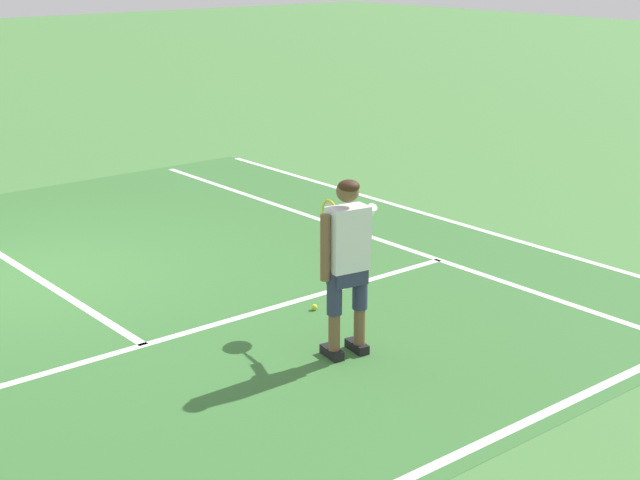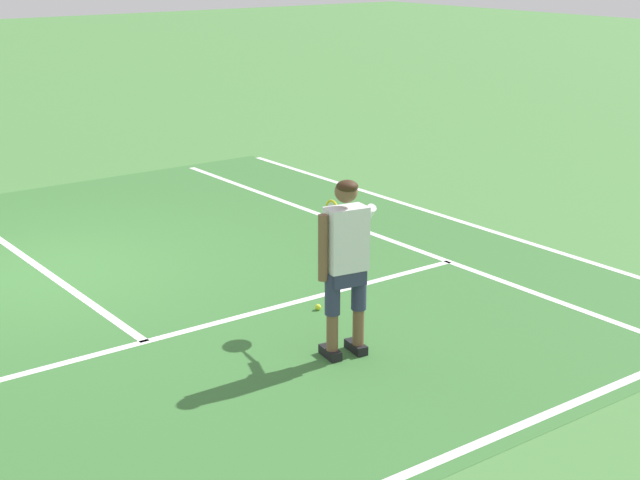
# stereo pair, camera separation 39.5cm
# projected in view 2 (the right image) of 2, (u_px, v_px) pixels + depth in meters

# --- Properties ---
(ground_plane) EXTENTS (80.00, 80.00, 0.00)m
(ground_plane) POSITION_uv_depth(u_px,v_px,m) (46.00, 272.00, 11.29)
(ground_plane) COLOR #477F3D
(court_inner_surface) EXTENTS (10.98, 10.16, 0.00)m
(court_inner_surface) POSITION_uv_depth(u_px,v_px,m) (82.00, 298.00, 10.48)
(court_inner_surface) COLOR #387033
(court_inner_surface) RESTS_ON ground
(line_service) EXTENTS (8.23, 0.10, 0.01)m
(line_service) POSITION_uv_depth(u_px,v_px,m) (145.00, 342.00, 9.31)
(line_service) COLOR white
(line_service) RESTS_ON ground
(line_centre_service) EXTENTS (0.10, 6.40, 0.01)m
(line_centre_service) POSITION_uv_depth(u_px,v_px,m) (27.00, 259.00, 11.76)
(line_centre_service) COLOR white
(line_centre_service) RESTS_ON ground
(line_singles_right) EXTENTS (0.10, 9.76, 0.01)m
(line_singles_right) POSITION_uv_depth(u_px,v_px,m) (370.00, 233.00, 12.82)
(line_singles_right) COLOR white
(line_singles_right) RESTS_ON ground
(line_doubles_right) EXTENTS (0.10, 9.76, 0.01)m
(line_doubles_right) POSITION_uv_depth(u_px,v_px,m) (444.00, 216.00, 13.61)
(line_doubles_right) COLOR white
(line_doubles_right) RESTS_ON ground
(tennis_player) EXTENTS (0.77, 1.08, 1.71)m
(tennis_player) POSITION_uv_depth(u_px,v_px,m) (345.00, 256.00, 8.74)
(tennis_player) COLOR black
(tennis_player) RESTS_ON ground
(tennis_ball_near_feet) EXTENTS (0.07, 0.07, 0.07)m
(tennis_ball_near_feet) POSITION_uv_depth(u_px,v_px,m) (318.00, 307.00, 10.12)
(tennis_ball_near_feet) COLOR #CCE02D
(tennis_ball_near_feet) RESTS_ON ground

